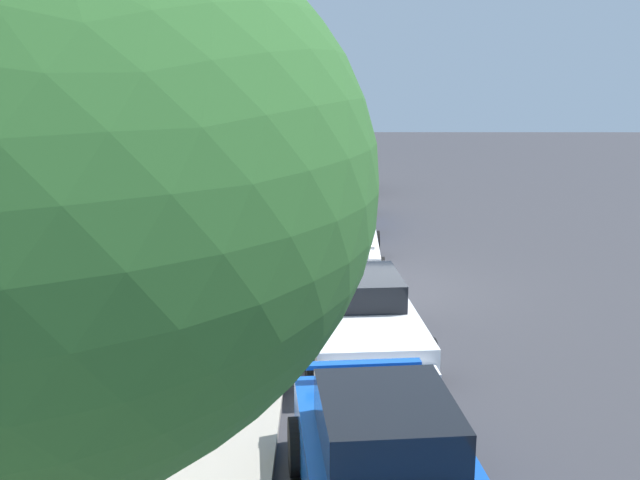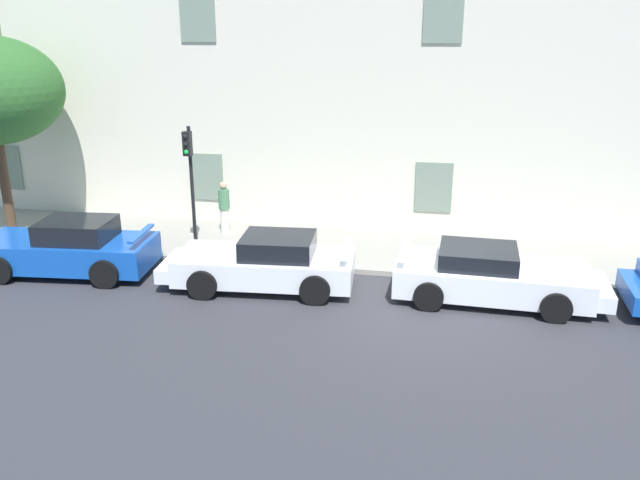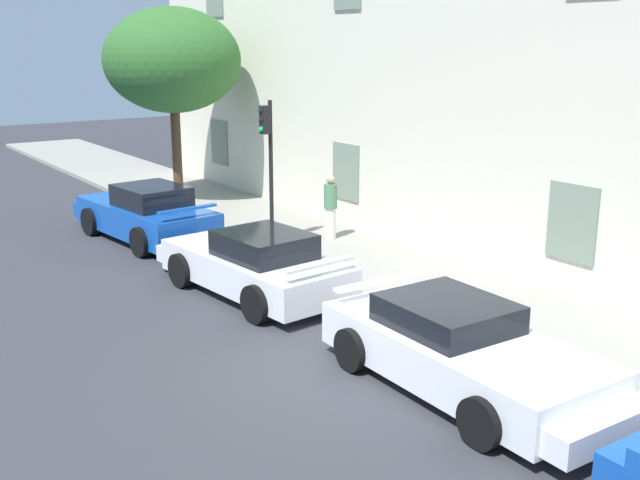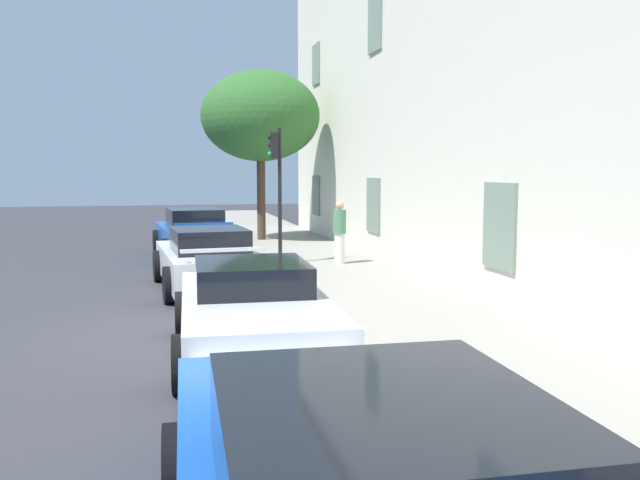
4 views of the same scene
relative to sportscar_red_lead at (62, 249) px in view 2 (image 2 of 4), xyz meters
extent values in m
plane|color=#333338|center=(9.44, -0.56, -0.65)|extent=(80.00, 80.00, 0.00)
cube|color=gray|center=(9.44, 3.12, -0.58)|extent=(60.00, 3.52, 0.14)
cube|color=beige|center=(9.44, 7.05, 4.65)|extent=(36.01, 4.33, 10.59)
cube|color=gray|center=(-4.96, 4.85, 0.95)|extent=(1.10, 0.06, 1.50)
cube|color=gray|center=(2.24, 4.85, 0.95)|extent=(1.10, 0.06, 1.50)
cube|color=gray|center=(9.44, 4.85, 0.95)|extent=(1.10, 0.06, 1.50)
cube|color=gray|center=(2.24, 4.85, 5.85)|extent=(1.10, 0.06, 1.50)
cube|color=gray|center=(9.44, 4.85, 5.85)|extent=(1.10, 0.06, 1.50)
cube|color=#144CB2|center=(0.15, 0.01, -0.08)|extent=(4.63, 2.24, 0.73)
cube|color=black|center=(0.48, 0.05, 0.55)|extent=(1.92, 1.62, 0.53)
cube|color=#144CB2|center=(2.19, 0.22, 0.51)|extent=(0.31, 1.55, 0.06)
cylinder|color=black|center=(-1.32, 0.78, -0.28)|extent=(0.75, 0.31, 0.73)
cylinder|color=black|center=(1.61, -0.75, -0.28)|extent=(0.75, 0.31, 0.73)
cylinder|color=black|center=(1.44, 1.05, -0.28)|extent=(0.75, 0.31, 0.73)
cube|color=white|center=(5.52, 0.09, -0.11)|extent=(4.50, 2.19, 0.64)
cube|color=black|center=(5.85, 0.12, 0.46)|extent=(1.86, 1.61, 0.49)
cube|color=white|center=(3.61, -0.06, -0.19)|extent=(1.44, 1.80, 0.35)
cube|color=white|center=(7.52, 0.25, 0.43)|extent=(0.29, 1.58, 0.06)
cylinder|color=black|center=(4.25, -0.94, -0.28)|extent=(0.74, 0.30, 0.73)
cylinder|color=black|center=(4.10, 0.90, -0.28)|extent=(0.74, 0.30, 0.73)
cylinder|color=black|center=(6.94, -0.72, -0.28)|extent=(0.74, 0.30, 0.73)
cylinder|color=black|center=(6.79, 1.12, -0.28)|extent=(0.74, 0.30, 0.73)
cube|color=white|center=(10.97, 0.38, -0.12)|extent=(4.53, 2.07, 0.67)
cube|color=black|center=(10.64, 0.39, 0.42)|extent=(1.84, 1.60, 0.41)
cube|color=white|center=(12.94, 0.32, -0.20)|extent=(1.40, 1.82, 0.37)
cube|color=white|center=(8.92, 0.44, 0.44)|extent=(0.21, 1.64, 0.06)
cylinder|color=black|center=(12.39, 1.30, -0.30)|extent=(0.70, 0.26, 0.69)
cylinder|color=black|center=(12.33, -0.63, -0.30)|extent=(0.70, 0.26, 0.69)
cylinder|color=black|center=(9.62, 1.38, -0.30)|extent=(0.70, 0.26, 0.69)
cylinder|color=black|center=(9.56, -0.54, -0.30)|extent=(0.70, 0.26, 0.69)
cylinder|color=#473323|center=(-3.31, 2.51, 1.09)|extent=(0.29, 0.29, 3.19)
cylinder|color=black|center=(2.87, 2.12, 1.24)|extent=(0.10, 0.10, 3.50)
cube|color=black|center=(2.87, 1.98, 2.54)|extent=(0.22, 0.20, 0.66)
sphere|color=black|center=(2.87, 1.87, 2.75)|extent=(0.12, 0.12, 0.12)
sphere|color=black|center=(2.87, 1.87, 2.54)|extent=(0.12, 0.12, 0.12)
sphere|color=green|center=(2.87, 1.87, 2.33)|extent=(0.12, 0.12, 0.12)
cylinder|color=silver|center=(3.23, 3.63, -0.11)|extent=(0.35, 0.35, 0.79)
cylinder|color=#4C7F59|center=(3.23, 3.63, 0.59)|extent=(0.43, 0.43, 0.61)
sphere|color=tan|center=(3.23, 3.63, 1.01)|extent=(0.22, 0.22, 0.22)
camera|label=1|loc=(-7.04, 0.74, 4.36)|focal=42.08mm
camera|label=2|loc=(9.76, -14.38, 5.61)|focal=36.34mm
camera|label=3|loc=(18.12, -7.20, 4.32)|focal=42.25mm
camera|label=4|loc=(20.01, -0.79, 1.91)|focal=37.74mm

